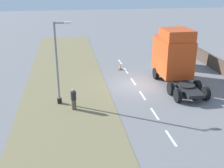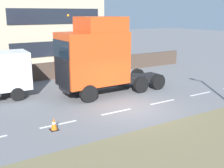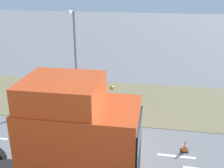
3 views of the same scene
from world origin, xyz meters
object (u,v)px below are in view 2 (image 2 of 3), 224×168
(lorry_cab, at_px, (96,57))
(traffic_cone_lead, at_px, (54,124))
(parked_car, at_px, (85,59))
(flatbed_truck, at_px, (5,74))

(lorry_cab, height_order, traffic_cone_lead, lorry_cab)
(lorry_cab, bearing_deg, parked_car, -21.46)
(lorry_cab, relative_size, flatbed_truck, 1.35)
(lorry_cab, height_order, flatbed_truck, lorry_cab)
(lorry_cab, bearing_deg, traffic_cone_lead, 131.69)
(lorry_cab, relative_size, parked_car, 1.52)
(parked_car, height_order, traffic_cone_lead, parked_car)
(lorry_cab, distance_m, flatbed_truck, 5.58)
(flatbed_truck, bearing_deg, traffic_cone_lead, 9.27)
(traffic_cone_lead, bearing_deg, parked_car, -32.19)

